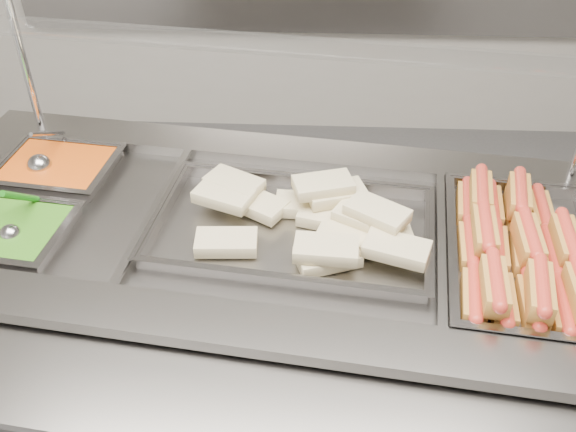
{
  "coord_description": "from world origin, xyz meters",
  "views": [
    {
      "loc": [
        0.05,
        -0.84,
        1.93
      ],
      "look_at": [
        -0.01,
        0.44,
        0.93
      ],
      "focal_mm": 40.0,
      "sensor_mm": 36.0,
      "label": 1
    }
  ],
  "objects_px": {
    "steam_counter": "(271,340)",
    "sneeze_guard": "(284,49)",
    "ladle": "(40,164)",
    "serving_spoon": "(13,228)",
    "pan_hotdogs": "(520,262)",
    "pan_wraps": "(292,232)"
  },
  "relations": [
    {
      "from": "ladle",
      "to": "serving_spoon",
      "type": "distance_m",
      "value": 0.29
    },
    {
      "from": "steam_counter",
      "to": "ladle",
      "type": "relative_size",
      "value": 10.05
    },
    {
      "from": "steam_counter",
      "to": "sneeze_guard",
      "type": "xyz_separation_m",
      "value": [
        0.03,
        0.22,
        0.82
      ]
    },
    {
      "from": "steam_counter",
      "to": "serving_spoon",
      "type": "relative_size",
      "value": 11.37
    },
    {
      "from": "sneeze_guard",
      "to": "pan_hotdogs",
      "type": "height_order",
      "value": "sneeze_guard"
    },
    {
      "from": "sneeze_guard",
      "to": "pan_hotdogs",
      "type": "xyz_separation_m",
      "value": [
        0.6,
        -0.3,
        -0.41
      ]
    },
    {
      "from": "ladle",
      "to": "serving_spoon",
      "type": "bearing_deg",
      "value": -83.42
    },
    {
      "from": "pan_hotdogs",
      "to": "serving_spoon",
      "type": "height_order",
      "value": "serving_spoon"
    },
    {
      "from": "pan_hotdogs",
      "to": "serving_spoon",
      "type": "relative_size",
      "value": 3.4
    },
    {
      "from": "pan_wraps",
      "to": "pan_hotdogs",
      "type": "bearing_deg",
      "value": -7.44
    },
    {
      "from": "pan_hotdogs",
      "to": "ladle",
      "type": "relative_size",
      "value": 3.01
    },
    {
      "from": "steam_counter",
      "to": "sneeze_guard",
      "type": "bearing_deg",
      "value": 82.57
    },
    {
      "from": "pan_hotdogs",
      "to": "sneeze_guard",
      "type": "bearing_deg",
      "value": 153.28
    },
    {
      "from": "sneeze_guard",
      "to": "serving_spoon",
      "type": "xyz_separation_m",
      "value": [
        -0.66,
        -0.29,
        -0.36
      ]
    },
    {
      "from": "serving_spoon",
      "to": "steam_counter",
      "type": "bearing_deg",
      "value": 6.26
    },
    {
      "from": "sneeze_guard",
      "to": "steam_counter",
      "type": "bearing_deg",
      "value": -97.43
    },
    {
      "from": "steam_counter",
      "to": "pan_wraps",
      "type": "bearing_deg",
      "value": -7.44
    },
    {
      "from": "sneeze_guard",
      "to": "pan_wraps",
      "type": "xyz_separation_m",
      "value": [
        0.03,
        -0.23,
        -0.4
      ]
    },
    {
      "from": "pan_wraps",
      "to": "ladle",
      "type": "height_order",
      "value": "ladle"
    },
    {
      "from": "steam_counter",
      "to": "ladle",
      "type": "distance_m",
      "value": 0.84
    },
    {
      "from": "steam_counter",
      "to": "serving_spoon",
      "type": "xyz_separation_m",
      "value": [
        -0.64,
        -0.07,
        0.47
      ]
    },
    {
      "from": "ladle",
      "to": "steam_counter",
      "type": "bearing_deg",
      "value": -18.23
    }
  ]
}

